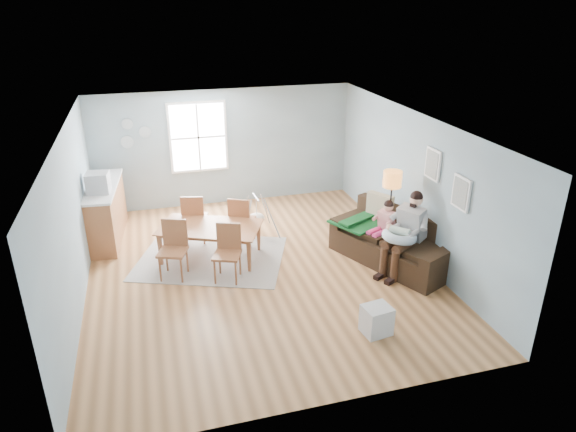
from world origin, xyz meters
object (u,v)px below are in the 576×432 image
object	(u,v)px
floor_lamp	(392,186)
monitor	(98,183)
baby_swing	(257,217)
dining_table	(210,243)
counter	(105,212)
sofa	(394,245)
toddler	(384,220)
storage_cube	(376,320)
chair_sw	(174,244)
chair_ne	(241,218)
father	(406,230)
chair_se	(228,248)
chair_nw	(194,215)

from	to	relation	value
floor_lamp	monitor	world-z (taller)	floor_lamp
floor_lamp	baby_swing	world-z (taller)	floor_lamp
dining_table	counter	distance (m)	2.44
sofa	toddler	xyz separation A→B (m)	(-0.17, 0.17, 0.46)
storage_cube	baby_swing	bearing A→B (deg)	103.75
storage_cube	chair_sw	size ratio (longest dim) A/B	0.43
toddler	chair_ne	world-z (taller)	toddler
counter	sofa	bearing A→B (deg)	-25.78
father	storage_cube	size ratio (longest dim) A/B	3.32
dining_table	chair_ne	size ratio (longest dim) A/B	1.83
dining_table	baby_swing	xyz separation A→B (m)	(1.08, 0.85, 0.04)
toddler	sofa	bearing A→B (deg)	-44.13
chair_ne	baby_swing	distance (m)	0.61
dining_table	chair_se	size ratio (longest dim) A/B	1.84
chair_sw	chair_nw	xyz separation A→B (m)	(0.48, 1.22, -0.00)
chair_nw	counter	world-z (taller)	counter
chair_se	monitor	size ratio (longest dim) A/B	2.23
sofa	chair_sw	size ratio (longest dim) A/B	2.44
toddler	chair_se	bearing A→B (deg)	178.50
chair_se	storage_cube	bearing A→B (deg)	-50.66
floor_lamp	chair_se	bearing A→B (deg)	-178.89
floor_lamp	chair_nw	xyz separation A→B (m)	(-3.51, 1.51, -0.79)
father	toddler	xyz separation A→B (m)	(-0.17, 0.53, -0.01)
father	floor_lamp	world-z (taller)	floor_lamp
storage_cube	counter	world-z (taller)	counter
counter	baby_swing	size ratio (longest dim) A/B	2.49
sofa	baby_swing	world-z (taller)	sofa
chair_nw	counter	bearing A→B (deg)	157.61
monitor	chair_se	bearing A→B (deg)	-41.32
dining_table	sofa	bearing A→B (deg)	7.01
chair_sw	chair_ne	size ratio (longest dim) A/B	1.03
toddler	dining_table	world-z (taller)	toddler
toddler	chair_se	size ratio (longest dim) A/B	0.90
counter	chair_nw	bearing A→B (deg)	-22.39
toddler	chair_sw	size ratio (longest dim) A/B	0.87
chair_sw	chair_se	size ratio (longest dim) A/B	1.03
monitor	chair_ne	bearing A→B (deg)	-14.05
father	chair_sw	distance (m)	4.11
toddler	counter	world-z (taller)	toddler
chair_sw	chair_se	bearing A→B (deg)	-21.46
dining_table	monitor	xyz separation A→B (m)	(-1.93, 1.10, 1.02)
counter	monitor	bearing A→B (deg)	-92.56
floor_lamp	baby_swing	distance (m)	2.91
storage_cube	baby_swing	world-z (taller)	baby_swing
chair_sw	counter	size ratio (longest dim) A/B	0.49
toddler	storage_cube	distance (m)	2.47
father	chair_sw	xyz separation A→B (m)	(-3.99, 0.96, -0.20)
monitor	dining_table	bearing A→B (deg)	-29.57
sofa	monitor	size ratio (longest dim) A/B	5.59
storage_cube	chair_ne	distance (m)	3.72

